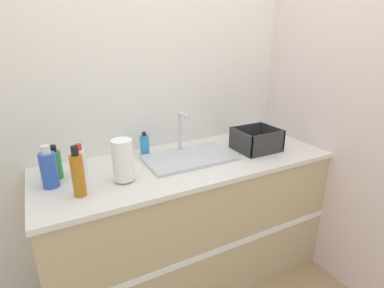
{
  "coord_description": "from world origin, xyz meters",
  "views": [
    {
      "loc": [
        -0.8,
        -1.23,
        1.66
      ],
      "look_at": [
        0.01,
        0.3,
        1.03
      ],
      "focal_mm": 28.0,
      "sensor_mm": 36.0,
      "label": 1
    }
  ],
  "objects_px": {
    "bottle_green": "(55,164)",
    "dish_rack": "(256,142)",
    "sink": "(189,156)",
    "bottle_white_spray": "(80,162)",
    "paper_towel_roll": "(123,160)",
    "bottle_blue": "(49,169)",
    "soap_dispenser": "(145,145)",
    "bottle_amber": "(78,174)"
  },
  "relations": [
    {
      "from": "bottle_white_spray",
      "to": "bottle_green",
      "type": "height_order",
      "value": "bottle_white_spray"
    },
    {
      "from": "soap_dispenser",
      "to": "bottle_blue",
      "type": "bearing_deg",
      "value": -161.44
    },
    {
      "from": "soap_dispenser",
      "to": "bottle_amber",
      "type": "bearing_deg",
      "value": -141.9
    },
    {
      "from": "paper_towel_roll",
      "to": "bottle_amber",
      "type": "xyz_separation_m",
      "value": [
        -0.24,
        -0.06,
        -0.01
      ]
    },
    {
      "from": "bottle_white_spray",
      "to": "bottle_blue",
      "type": "distance_m",
      "value": 0.17
    },
    {
      "from": "bottle_amber",
      "to": "soap_dispenser",
      "type": "relative_size",
      "value": 1.66
    },
    {
      "from": "bottle_amber",
      "to": "bottle_blue",
      "type": "distance_m",
      "value": 0.21
    },
    {
      "from": "bottle_white_spray",
      "to": "soap_dispenser",
      "type": "xyz_separation_m",
      "value": [
        0.42,
        0.14,
        -0.02
      ]
    },
    {
      "from": "bottle_green",
      "to": "bottle_amber",
      "type": "xyz_separation_m",
      "value": [
        0.09,
        -0.26,
        0.03
      ]
    },
    {
      "from": "dish_rack",
      "to": "bottle_white_spray",
      "type": "relative_size",
      "value": 1.48
    },
    {
      "from": "sink",
      "to": "paper_towel_roll",
      "type": "bearing_deg",
      "value": -166.62
    },
    {
      "from": "paper_towel_roll",
      "to": "bottle_blue",
      "type": "xyz_separation_m",
      "value": [
        -0.36,
        0.11,
        -0.02
      ]
    },
    {
      "from": "paper_towel_roll",
      "to": "bottle_green",
      "type": "height_order",
      "value": "paper_towel_roll"
    },
    {
      "from": "bottle_blue",
      "to": "soap_dispenser",
      "type": "relative_size",
      "value": 1.45
    },
    {
      "from": "dish_rack",
      "to": "bottle_amber",
      "type": "relative_size",
      "value": 1.09
    },
    {
      "from": "bottle_green",
      "to": "soap_dispenser",
      "type": "height_order",
      "value": "bottle_green"
    },
    {
      "from": "sink",
      "to": "bottle_white_spray",
      "type": "distance_m",
      "value": 0.66
    },
    {
      "from": "dish_rack",
      "to": "bottle_green",
      "type": "relative_size",
      "value": 1.48
    },
    {
      "from": "bottle_blue",
      "to": "soap_dispenser",
      "type": "distance_m",
      "value": 0.62
    },
    {
      "from": "dish_rack",
      "to": "bottle_blue",
      "type": "height_order",
      "value": "bottle_blue"
    },
    {
      "from": "bottle_blue",
      "to": "soap_dispenser",
      "type": "height_order",
      "value": "bottle_blue"
    },
    {
      "from": "sink",
      "to": "dish_rack",
      "type": "bearing_deg",
      "value": -7.71
    },
    {
      "from": "paper_towel_roll",
      "to": "bottle_white_spray",
      "type": "distance_m",
      "value": 0.26
    },
    {
      "from": "bottle_white_spray",
      "to": "soap_dispenser",
      "type": "bearing_deg",
      "value": 18.42
    },
    {
      "from": "bottle_white_spray",
      "to": "soap_dispenser",
      "type": "height_order",
      "value": "bottle_white_spray"
    },
    {
      "from": "bottle_green",
      "to": "bottle_amber",
      "type": "height_order",
      "value": "bottle_amber"
    },
    {
      "from": "sink",
      "to": "paper_towel_roll",
      "type": "distance_m",
      "value": 0.48
    },
    {
      "from": "bottle_white_spray",
      "to": "paper_towel_roll",
      "type": "bearing_deg",
      "value": -40.43
    },
    {
      "from": "paper_towel_roll",
      "to": "dish_rack",
      "type": "bearing_deg",
      "value": 2.57
    },
    {
      "from": "dish_rack",
      "to": "bottle_amber",
      "type": "distance_m",
      "value": 1.19
    },
    {
      "from": "sink",
      "to": "bottle_green",
      "type": "relative_size",
      "value": 2.96
    },
    {
      "from": "bottle_amber",
      "to": "bottle_blue",
      "type": "xyz_separation_m",
      "value": [
        -0.12,
        0.17,
        -0.01
      ]
    },
    {
      "from": "bottle_green",
      "to": "bottle_white_spray",
      "type": "bearing_deg",
      "value": -17.85
    },
    {
      "from": "bottle_green",
      "to": "dish_rack",
      "type": "bearing_deg",
      "value": -7.48
    },
    {
      "from": "dish_rack",
      "to": "bottle_white_spray",
      "type": "height_order",
      "value": "bottle_white_spray"
    },
    {
      "from": "bottle_green",
      "to": "bottle_blue",
      "type": "height_order",
      "value": "bottle_blue"
    },
    {
      "from": "bottle_green",
      "to": "soap_dispenser",
      "type": "distance_m",
      "value": 0.56
    },
    {
      "from": "sink",
      "to": "dish_rack",
      "type": "relative_size",
      "value": 2.0
    },
    {
      "from": "bottle_amber",
      "to": "bottle_green",
      "type": "bearing_deg",
      "value": 108.37
    },
    {
      "from": "bottle_white_spray",
      "to": "bottle_blue",
      "type": "relative_size",
      "value": 0.84
    },
    {
      "from": "dish_rack",
      "to": "sink",
      "type": "bearing_deg",
      "value": 172.29
    },
    {
      "from": "sink",
      "to": "soap_dispenser",
      "type": "xyz_separation_m",
      "value": [
        -0.23,
        0.2,
        0.05
      ]
    }
  ]
}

